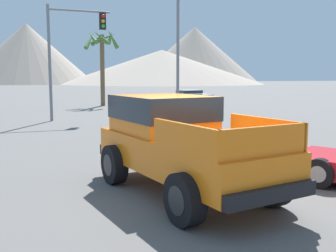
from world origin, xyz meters
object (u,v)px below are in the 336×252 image
orange_pickup_truck (177,138)px  traffic_light_main (72,42)px  palm_tree_tall (102,49)px  parked_car_silver (176,101)px  street_lamp_post (178,20)px  parked_car_white (188,96)px

orange_pickup_truck → traffic_light_main: 14.90m
orange_pickup_truck → palm_tree_tall: 25.07m
traffic_light_main → palm_tree_tall: size_ratio=1.00×
orange_pickup_truck → traffic_light_main: size_ratio=0.84×
parked_car_silver → street_lamp_post: street_lamp_post is taller
orange_pickup_truck → traffic_light_main: (-0.20, 14.56, 3.16)m
orange_pickup_truck → traffic_light_main: bearing=81.5°
street_lamp_post → parked_car_white: bearing=64.3°
orange_pickup_truck → street_lamp_post: (4.06, 9.82, 3.91)m
parked_car_white → palm_tree_tall: bearing=85.1°
traffic_light_main → street_lamp_post: 6.42m
parked_car_white → traffic_light_main: bearing=124.7°
parked_car_white → street_lamp_post: bearing=147.0°
parked_car_white → palm_tree_tall: (-7.87, -0.32, 4.00)m
traffic_light_main → parked_car_white: bearing=41.9°
parked_car_silver → traffic_light_main: traffic_light_main is taller
palm_tree_tall → traffic_light_main: bearing=-110.0°
orange_pickup_truck → parked_car_silver: bearing=58.7°
orange_pickup_truck → palm_tree_tall: (3.45, 24.59, 3.49)m
orange_pickup_truck → palm_tree_tall: bearing=72.7°
orange_pickup_truck → traffic_light_main: traffic_light_main is taller
orange_pickup_truck → street_lamp_post: bearing=58.2°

